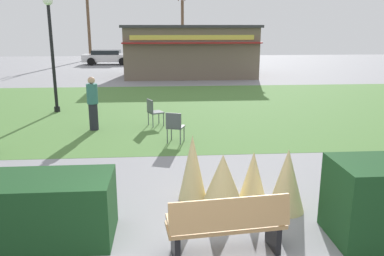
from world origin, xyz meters
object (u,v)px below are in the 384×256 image
lamppost_far (51,40)px  tree_left_bg (89,24)px  parked_car_west_slot (108,57)px  cafe_chair_east (175,125)px  cafe_chair_west (153,110)px  person_strolling (93,103)px  tree_right_bg (182,28)px  food_kiosk (190,51)px  park_bench (227,225)px

lamppost_far → tree_left_bg: 24.96m
parked_car_west_slot → cafe_chair_east: bearing=-78.5°
parked_car_west_slot → cafe_chair_west: bearing=-79.0°
cafe_chair_west → tree_left_bg: tree_left_bg is taller
cafe_chair_west → parked_car_west_slot: size_ratio=0.21×
person_strolling → tree_right_bg: bearing=24.5°
parked_car_west_slot → food_kiosk: bearing=-52.7°
food_kiosk → parked_car_west_slot: (-6.41, 8.42, -0.99)m
cafe_chair_east → tree_right_bg: (1.79, 29.52, 2.44)m
cafe_chair_east → parked_car_west_slot: bearing=101.5°
food_kiosk → cafe_chair_west: 13.71m
tree_right_bg → tree_left_bg: bearing=-178.8°
person_strolling → tree_right_bg: (4.30, 27.86, 2.11)m
person_strolling → cafe_chair_east: bearing=-90.4°
lamppost_far → cafe_chair_west: bearing=-33.9°
lamppost_far → cafe_chair_east: bearing=-46.2°
tree_right_bg → food_kiosk: bearing=-91.1°
person_strolling → parked_car_west_slot: size_ratio=0.40×
person_strolling → food_kiosk: bearing=17.1°
tree_left_bg → lamppost_far: bearing=-83.3°
lamppost_far → cafe_chair_west: size_ratio=4.81×
park_bench → parked_car_west_slot: (-5.44, 29.69, 0.16)m
tree_left_bg → tree_right_bg: 9.06m
cafe_chair_west → tree_right_bg: (2.43, 27.47, 2.44)m
cafe_chair_east → cafe_chair_west: bearing=107.3°
food_kiosk → tree_right_bg: tree_right_bg is taller
parked_car_west_slot → tree_right_bg: tree_right_bg is taller
person_strolling → tree_left_bg: 28.19m
cafe_chair_east → person_strolling: 3.03m
person_strolling → lamppost_far: bearing=66.1°
person_strolling → parked_car_west_slot: person_strolling is taller
food_kiosk → cafe_chair_west: (-2.15, -13.50, -1.11)m
cafe_chair_west → lamppost_far: bearing=146.1°
park_bench → cafe_chair_east: 5.74m
person_strolling → tree_left_bg: (-4.76, 27.67, 2.54)m
lamppost_far → cafe_chair_east: 6.68m
tree_left_bg → tree_right_bg: bearing=1.2°
cafe_chair_east → food_kiosk: bearing=84.5°
lamppost_far → park_bench: bearing=-64.4°
park_bench → food_kiosk: 21.32m
cafe_chair_east → lamppost_far: bearing=133.8°
park_bench → cafe_chair_west: (-1.18, 7.77, 0.05)m
park_bench → person_strolling: bearing=112.5°
cafe_chair_west → person_strolling: size_ratio=0.53×
cafe_chair_west → person_strolling: (-1.87, -0.38, 0.33)m
parked_car_west_slot → tree_left_bg: tree_left_bg is taller
tree_right_bg → person_strolling: bearing=-98.8°
cafe_chair_east → parked_car_west_slot: size_ratio=0.21×
food_kiosk → tree_left_bg: 16.44m
cafe_chair_west → tree_left_bg: 28.23m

